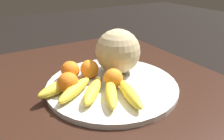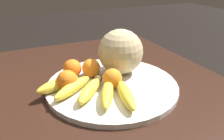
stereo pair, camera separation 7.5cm
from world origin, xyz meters
TOP-DOWN VIEW (x-y plane):
  - kitchen_table at (0.00, 0.00)m, footprint 1.21×0.96m
  - fruit_bowl at (-0.04, 0.05)m, footprint 0.46×0.46m
  - melon at (-0.11, 0.11)m, footprint 0.17×0.17m
  - banana_bunch at (0.01, -0.05)m, footprint 0.29×0.29m
  - orange_front_left at (-0.14, -0.06)m, footprint 0.07×0.07m
  - orange_front_right at (-0.06, -0.11)m, footprint 0.07×0.07m
  - orange_mid_center at (-0.12, 0.00)m, footprint 0.07×0.07m
  - orange_back_left at (-0.01, 0.04)m, footprint 0.07×0.07m
  - produce_tag at (-0.10, -0.06)m, footprint 0.10×0.06m

SIDE VIEW (x-z plane):
  - kitchen_table at x=0.00m, z-range 0.27..1.05m
  - fruit_bowl at x=-0.04m, z-range 0.77..0.79m
  - produce_tag at x=-0.10m, z-range 0.79..0.79m
  - banana_bunch at x=0.01m, z-range 0.79..0.83m
  - orange_back_left at x=-0.01m, z-range 0.79..0.86m
  - orange_front_left at x=-0.14m, z-range 0.79..0.86m
  - orange_mid_center at x=-0.12m, z-range 0.79..0.86m
  - orange_front_right at x=-0.06m, z-range 0.79..0.86m
  - melon at x=-0.11m, z-range 0.79..0.96m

